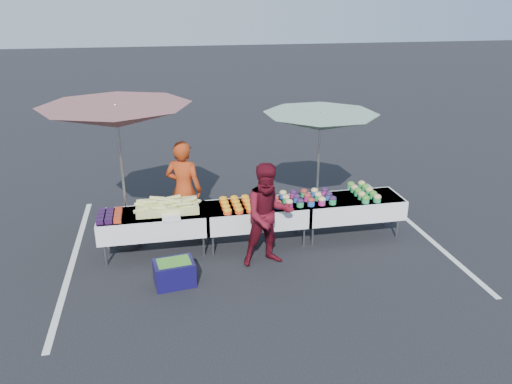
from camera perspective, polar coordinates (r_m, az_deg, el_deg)
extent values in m
plane|color=black|center=(9.17, 0.00, -5.82)|extent=(80.00, 80.00, 0.00)
cube|color=silver|center=(9.18, -20.17, -7.25)|extent=(0.10, 5.00, 0.00)
cube|color=silver|center=(10.23, 17.91, -3.93)|extent=(0.10, 5.00, 0.00)
cube|color=white|center=(8.72, -11.69, -2.49)|extent=(1.80, 0.75, 0.04)
cube|color=white|center=(8.79, -11.61, -3.45)|extent=(1.86, 0.81, 0.36)
cylinder|color=slate|center=(8.74, -16.82, -6.84)|extent=(0.04, 0.04, 0.39)
cylinder|color=slate|center=(9.27, -16.54, -5.14)|extent=(0.04, 0.04, 0.39)
cylinder|color=slate|center=(8.71, -5.99, -6.10)|extent=(0.04, 0.04, 0.39)
cylinder|color=slate|center=(9.23, -6.35, -4.43)|extent=(0.04, 0.04, 0.39)
cube|color=white|center=(8.86, 0.00, -1.63)|extent=(1.80, 0.75, 0.04)
cube|color=white|center=(8.93, 0.00, -2.57)|extent=(1.86, 0.81, 0.36)
cylinder|color=slate|center=(8.72, -4.94, -6.01)|extent=(0.04, 0.04, 0.39)
cylinder|color=slate|center=(9.24, -5.37, -4.36)|extent=(0.04, 0.04, 0.39)
cylinder|color=slate|center=(9.01, 5.51, -5.07)|extent=(0.04, 0.04, 0.39)
cylinder|color=slate|center=(9.52, 4.51, -3.53)|extent=(0.04, 0.04, 0.39)
cube|color=white|center=(9.36, 10.88, -0.75)|extent=(1.80, 0.75, 0.04)
cube|color=white|center=(9.42, 10.81, -1.66)|extent=(1.86, 0.81, 0.36)
cylinder|color=slate|center=(9.06, 6.48, -4.97)|extent=(0.04, 0.04, 0.39)
cylinder|color=slate|center=(9.56, 5.43, -3.44)|extent=(0.04, 0.04, 0.39)
cylinder|color=slate|center=(9.65, 15.83, -3.97)|extent=(0.04, 0.04, 0.39)
cylinder|color=slate|center=(10.13, 14.37, -2.59)|extent=(0.04, 0.04, 0.39)
cube|color=black|center=(8.51, -17.43, -3.24)|extent=(0.12, 0.12, 0.08)
cube|color=black|center=(8.64, -17.35, -2.86)|extent=(0.12, 0.12, 0.08)
cube|color=black|center=(8.77, -17.27, -2.49)|extent=(0.12, 0.12, 0.08)
cube|color=black|center=(8.90, -17.19, -2.13)|extent=(0.12, 0.12, 0.08)
cube|color=black|center=(8.50, -16.49, -3.18)|extent=(0.12, 0.12, 0.08)
cube|color=black|center=(8.63, -16.43, -2.80)|extent=(0.12, 0.12, 0.08)
cube|color=black|center=(8.75, -16.36, -2.43)|extent=(0.12, 0.12, 0.08)
cube|color=black|center=(8.88, -16.30, -2.07)|extent=(0.12, 0.12, 0.08)
cube|color=#A73012|center=(8.48, -15.55, -3.12)|extent=(0.12, 0.12, 0.08)
cube|color=#A73012|center=(8.61, -15.50, -2.74)|extent=(0.12, 0.12, 0.08)
cube|color=#A73012|center=(8.74, -15.45, -2.37)|extent=(0.12, 0.12, 0.08)
cube|color=#A73012|center=(8.87, -15.40, -2.01)|extent=(0.12, 0.12, 0.08)
cube|color=#DDE274|center=(8.73, -10.10, -1.71)|extent=(1.05, 0.55, 0.14)
cylinder|color=#DDE274|center=(8.86, -8.18, -0.98)|extent=(0.27, 0.09, 0.10)
cylinder|color=#DDE274|center=(8.74, -12.63, -1.14)|extent=(0.27, 0.14, 0.07)
cylinder|color=#DDE274|center=(8.58, -9.39, -1.02)|extent=(0.27, 0.14, 0.09)
cylinder|color=#DDE274|center=(8.75, -12.90, -1.53)|extent=(0.27, 0.15, 0.10)
cylinder|color=#DDE274|center=(8.64, -11.30, -1.36)|extent=(0.27, 0.15, 0.08)
cylinder|color=#DDE274|center=(8.72, -10.40, -0.89)|extent=(0.27, 0.10, 0.10)
cylinder|color=#DDE274|center=(8.61, -10.39, -1.21)|extent=(0.27, 0.07, 0.08)
cylinder|color=#DDE274|center=(8.53, -10.97, -1.78)|extent=(0.27, 0.14, 0.09)
cylinder|color=#DDE274|center=(8.87, -11.21, -0.69)|extent=(0.27, 0.12, 0.08)
cylinder|color=#DDE274|center=(8.81, -7.18, -0.96)|extent=(0.27, 0.16, 0.08)
cylinder|color=#DDE274|center=(8.66, -12.20, -1.33)|extent=(0.27, 0.11, 0.07)
cylinder|color=#DDE274|center=(8.50, -10.64, -2.14)|extent=(0.27, 0.10, 0.07)
cylinder|color=#DDE274|center=(8.82, -9.47, -0.62)|extent=(0.27, 0.12, 0.08)
cylinder|color=#DDE274|center=(8.50, -12.99, -2.02)|extent=(0.27, 0.15, 0.08)
cylinder|color=#DDE274|center=(8.72, -12.40, -1.04)|extent=(0.27, 0.10, 0.08)
cylinder|color=#DDE274|center=(8.66, -8.74, -1.24)|extent=(0.27, 0.16, 0.10)
cylinder|color=#DDE274|center=(8.61, -12.01, -1.13)|extent=(0.27, 0.12, 0.09)
cylinder|color=#DDE274|center=(8.47, -8.27, -1.38)|extent=(0.27, 0.09, 0.07)
cylinder|color=#DDE274|center=(8.53, -7.83, -1.69)|extent=(0.27, 0.10, 0.09)
cylinder|color=#DDE274|center=(8.59, -8.44, -1.65)|extent=(0.27, 0.12, 0.09)
cylinder|color=#DDE274|center=(8.93, -9.53, -0.88)|extent=(0.27, 0.10, 0.08)
cylinder|color=#DDE274|center=(8.68, -7.67, -0.92)|extent=(0.27, 0.14, 0.10)
cube|color=white|center=(8.43, -9.66, -2.88)|extent=(0.30, 0.25, 0.05)
cylinder|color=#F64A1B|center=(8.51, -3.27, -2.35)|extent=(0.15, 0.15, 0.05)
ellipsoid|color=orange|center=(8.49, -3.27, -2.10)|extent=(0.15, 0.15, 0.08)
cylinder|color=#F64A1B|center=(8.67, -3.44, -1.88)|extent=(0.15, 0.15, 0.05)
ellipsoid|color=orange|center=(8.66, -3.44, -1.64)|extent=(0.15, 0.15, 0.08)
cylinder|color=#F64A1B|center=(8.84, -3.60, -1.43)|extent=(0.15, 0.15, 0.05)
ellipsoid|color=orange|center=(8.82, -3.61, -1.19)|extent=(0.15, 0.15, 0.08)
cylinder|color=#F64A1B|center=(9.00, -3.76, -0.99)|extent=(0.15, 0.15, 0.05)
ellipsoid|color=orange|center=(8.99, -3.77, -0.75)|extent=(0.15, 0.15, 0.08)
cylinder|color=#F64A1B|center=(8.54, -1.94, -2.25)|extent=(0.15, 0.15, 0.05)
ellipsoid|color=orange|center=(8.52, -1.94, -2.00)|extent=(0.15, 0.15, 0.08)
cylinder|color=#F64A1B|center=(8.70, -2.13, -1.78)|extent=(0.15, 0.15, 0.05)
ellipsoid|color=orange|center=(8.68, -2.14, -1.54)|extent=(0.15, 0.15, 0.08)
cylinder|color=#F64A1B|center=(8.86, -2.32, -1.33)|extent=(0.15, 0.15, 0.05)
ellipsoid|color=orange|center=(8.85, -2.32, -1.09)|extent=(0.15, 0.15, 0.08)
cylinder|color=#F64A1B|center=(9.03, -2.50, -0.90)|extent=(0.15, 0.15, 0.05)
ellipsoid|color=orange|center=(9.01, -2.51, -0.66)|extent=(0.15, 0.15, 0.08)
cylinder|color=#F64A1B|center=(8.57, -0.62, -2.14)|extent=(0.15, 0.15, 0.05)
ellipsoid|color=orange|center=(8.55, -0.62, -1.90)|extent=(0.15, 0.15, 0.08)
cylinder|color=#F64A1B|center=(8.73, -0.84, -1.68)|extent=(0.15, 0.15, 0.05)
ellipsoid|color=orange|center=(8.72, -0.84, -1.44)|extent=(0.15, 0.15, 0.08)
cylinder|color=#F64A1B|center=(8.89, -1.05, -1.23)|extent=(0.15, 0.15, 0.05)
ellipsoid|color=orange|center=(8.88, -1.05, -1.00)|extent=(0.15, 0.15, 0.08)
cylinder|color=#F64A1B|center=(9.06, -1.25, -0.80)|extent=(0.15, 0.15, 0.05)
ellipsoid|color=orange|center=(9.04, -1.25, -0.57)|extent=(0.15, 0.15, 0.08)
cylinder|color=#F64A1B|center=(8.60, 0.69, -2.04)|extent=(0.15, 0.15, 0.05)
ellipsoid|color=orange|center=(8.59, 0.69, -1.79)|extent=(0.15, 0.15, 0.08)
cylinder|color=#F64A1B|center=(8.77, 0.45, -1.58)|extent=(0.15, 0.15, 0.05)
ellipsoid|color=orange|center=(8.75, 0.45, -1.34)|extent=(0.15, 0.15, 0.08)
cylinder|color=#F64A1B|center=(8.93, 0.21, -1.14)|extent=(0.15, 0.15, 0.05)
ellipsoid|color=orange|center=(8.91, 0.21, -0.90)|extent=(0.15, 0.15, 0.08)
cylinder|color=#F64A1B|center=(9.09, -0.01, -0.71)|extent=(0.15, 0.15, 0.05)
ellipsoid|color=orange|center=(9.08, -0.01, -0.48)|extent=(0.15, 0.15, 0.08)
cylinder|color=blue|center=(8.71, 2.54, -1.58)|extent=(0.13, 0.13, 0.10)
ellipsoid|color=maroon|center=(8.69, 2.55, -1.21)|extent=(0.14, 0.14, 0.10)
cylinder|color=#B12677|center=(8.91, 2.21, -1.04)|extent=(0.13, 0.13, 0.10)
ellipsoid|color=maroon|center=(8.88, 2.21, -0.68)|extent=(0.14, 0.14, 0.10)
cylinder|color=green|center=(9.11, 1.89, -0.52)|extent=(0.13, 0.13, 0.10)
ellipsoid|color=maroon|center=(9.08, 1.89, -0.17)|extent=(0.14, 0.14, 0.10)
cylinder|color=#B12677|center=(8.76, 3.81, -1.48)|extent=(0.13, 0.13, 0.10)
ellipsoid|color=tan|center=(8.73, 3.82, -1.11)|extent=(0.14, 0.14, 0.10)
cylinder|color=green|center=(8.95, 3.45, -0.94)|extent=(0.13, 0.13, 0.10)
ellipsoid|color=tan|center=(8.93, 3.46, -0.58)|extent=(0.14, 0.14, 0.10)
cylinder|color=blue|center=(9.15, 3.11, -0.43)|extent=(0.13, 0.13, 0.10)
ellipsoid|color=tan|center=(9.13, 3.12, -0.08)|extent=(0.14, 0.14, 0.10)
cylinder|color=green|center=(8.81, 5.07, -1.38)|extent=(0.13, 0.13, 0.10)
ellipsoid|color=#251331|center=(8.78, 5.09, -1.01)|extent=(0.14, 0.14, 0.10)
cylinder|color=blue|center=(9.00, 4.69, -0.84)|extent=(0.13, 0.13, 0.10)
ellipsoid|color=#251331|center=(8.98, 4.70, -0.49)|extent=(0.14, 0.14, 0.10)
cylinder|color=#B12677|center=(9.20, 4.32, -0.34)|extent=(0.13, 0.13, 0.10)
ellipsoid|color=#251331|center=(9.18, 4.33, 0.01)|extent=(0.14, 0.14, 0.10)
cylinder|color=blue|center=(8.86, 6.32, -1.28)|extent=(0.13, 0.13, 0.10)
ellipsoid|color=maroon|center=(8.84, 6.33, -0.92)|extent=(0.14, 0.14, 0.10)
cylinder|color=#B12677|center=(9.06, 5.90, -0.75)|extent=(0.13, 0.13, 0.10)
ellipsoid|color=maroon|center=(9.03, 5.92, -0.40)|extent=(0.14, 0.14, 0.10)
cylinder|color=green|center=(9.25, 5.51, -0.25)|extent=(0.13, 0.13, 0.10)
ellipsoid|color=maroon|center=(9.23, 5.53, 0.10)|extent=(0.14, 0.14, 0.10)
cylinder|color=#B12677|center=(8.92, 7.54, -1.17)|extent=(0.13, 0.13, 0.10)
ellipsoid|color=tan|center=(8.90, 7.56, -0.82)|extent=(0.14, 0.14, 0.10)
cylinder|color=green|center=(9.12, 7.11, -0.66)|extent=(0.13, 0.13, 0.10)
ellipsoid|color=tan|center=(9.09, 7.13, -0.30)|extent=(0.14, 0.14, 0.10)
cylinder|color=blue|center=(9.31, 6.69, -0.16)|extent=(0.13, 0.13, 0.10)
ellipsoid|color=tan|center=(9.29, 6.71, 0.19)|extent=(0.14, 0.14, 0.10)
cylinder|color=green|center=(8.99, 8.75, -1.08)|extent=(0.13, 0.13, 0.10)
ellipsoid|color=#251331|center=(8.96, 8.77, -0.72)|extent=(0.14, 0.14, 0.10)
cylinder|color=blue|center=(9.18, 8.30, -0.56)|extent=(0.13, 0.13, 0.10)
ellipsoid|color=#251331|center=(9.16, 8.31, -0.21)|extent=(0.14, 0.14, 0.10)
cylinder|color=#B12677|center=(9.37, 7.86, -0.07)|extent=(0.13, 0.13, 0.10)
ellipsoid|color=#251331|center=(9.35, 7.88, 0.27)|extent=(0.14, 0.14, 0.10)
cylinder|color=green|center=(9.15, 12.41, -0.98)|extent=(0.14, 0.14, 0.08)
ellipsoid|color=#24761F|center=(9.13, 12.44, -0.66)|extent=(0.14, 0.14, 0.11)
cylinder|color=green|center=(9.31, 11.98, -0.57)|extent=(0.14, 0.14, 0.08)
ellipsoid|color=tan|center=(9.29, 12.01, -0.25)|extent=(0.14, 0.14, 0.11)
cylinder|color=green|center=(9.46, 11.57, -0.17)|extent=(0.14, 0.14, 0.08)
ellipsoid|color=#24761F|center=(9.44, 11.59, 0.14)|extent=(0.14, 0.14, 0.11)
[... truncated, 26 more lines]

